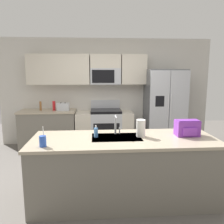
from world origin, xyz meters
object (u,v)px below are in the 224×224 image
Objects in this scene: sink_faucet at (116,123)px; drink_cup_blue at (43,141)px; backpack at (187,128)px; refrigerator at (164,108)px; toaster at (63,107)px; soap_dispenser at (96,132)px; range_oven at (104,128)px; paper_towel_roll at (141,128)px; pepper_mill at (41,106)px; bottle_red at (54,106)px.

sink_faucet reaches higher than drink_cup_blue.
backpack is (1.00, -0.13, -0.05)m from sink_faucet.
toaster is (-2.42, 0.02, 0.07)m from refrigerator.
drink_cup_blue is 1.49× the size of soap_dispenser.
range_oven is 4.86× the size of toaster.
drink_cup_blue is at bearing -164.45° from paper_towel_roll.
toaster is 1.17× the size of paper_towel_roll.
sink_faucet is 1.06m from drink_cup_blue.
pepper_mill is 2.74m from sink_faucet.
paper_towel_roll is at bearing -55.85° from bottle_red.
backpack is at bearing -46.21° from bottle_red.
sink_faucet reaches higher than toaster.
bottle_red is at bearing 178.65° from refrigerator.
bottle_red is 0.77× the size of sink_faucet.
drink_cup_blue reaches higher than paper_towel_roll.
bottle_red is at bearing 96.98° from drink_cup_blue.
backpack is at bearing -48.56° from toaster.
pepper_mill reaches higher than toaster.
sink_faucet is at bearing 23.03° from soap_dispenser.
pepper_mill is at bearing 125.22° from sink_faucet.
pepper_mill is 0.75× the size of sink_faucet.
soap_dispenser is at bearing -125.96° from refrigerator.
drink_cup_blue is at bearing -130.99° from refrigerator.
bottle_red is (-1.18, -0.01, 0.57)m from range_oven.
refrigerator reaches higher than backpack.
toaster is 0.22m from bottle_red.
refrigerator reaches higher than drink_cup_blue.
pepper_mill is (-2.95, 0.07, 0.08)m from refrigerator.
soap_dispenser is (0.64, 0.36, -0.00)m from drink_cup_blue.
pepper_mill is (-1.50, -0.00, 0.56)m from range_oven.
refrigerator is at bearing 65.76° from paper_towel_roll.
refrigerator is 7.71× the size of paper_towel_roll.
paper_towel_roll is at bearing -59.16° from toaster.
pepper_mill is at bearing 178.65° from refrigerator.
backpack is (1.93, 0.35, 0.05)m from drink_cup_blue.
soap_dispenser is (1.29, -2.36, -0.04)m from pepper_mill.
bottle_red is 3.27m from backpack.
paper_towel_roll reaches higher than range_oven.
refrigerator is 2.83m from soap_dispenser.
bottle_red is 2.54m from soap_dispenser.
pepper_mill is at bearing -179.90° from range_oven.
range_oven is 2.43m from soap_dispenser.
toaster is 1.11× the size of drink_cup_blue.
refrigerator reaches higher than paper_towel_roll.
sink_faucet is 0.88× the size of backpack.
sink_faucet is at bearing 172.31° from backpack.
sink_faucet is 1.17× the size of paper_towel_roll.
drink_cup_blue is at bearing -150.62° from soap_dispenser.
drink_cup_blue is 1.96m from backpack.
toaster is 0.87× the size of backpack.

